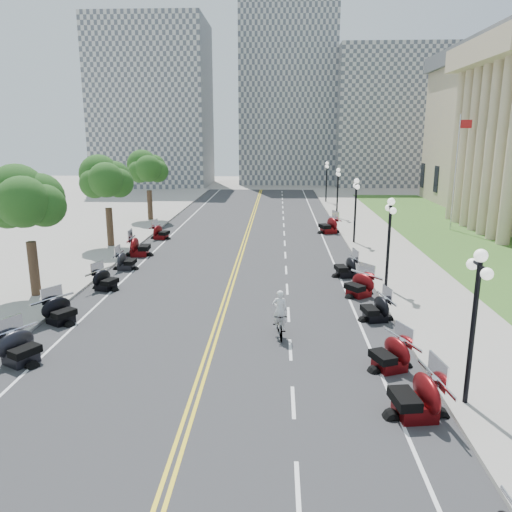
{
  "coord_description": "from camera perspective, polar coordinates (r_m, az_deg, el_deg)",
  "views": [
    {
      "loc": [
        2.65,
        -22.44,
        8.35
      ],
      "look_at": [
        1.49,
        3.5,
        2.0
      ],
      "focal_mm": 35.0,
      "sensor_mm": 36.0,
      "label": 1
    }
  ],
  "objects": [
    {
      "name": "lane_dash_17",
      "position": [
        66.96,
        3.03,
        6.57
      ],
      "size": [
        0.12,
        2.0,
        0.0
      ],
      "primitive_type": "cube",
      "color": "white",
      "rests_on": "road"
    },
    {
      "name": "edge_line_south",
      "position": [
        34.7,
        -12.64,
        -0.5
      ],
      "size": [
        0.12,
        90.0,
        0.0
      ],
      "primitive_type": "cube",
      "color": "white",
      "rests_on": "road"
    },
    {
      "name": "motorcycle_n_7",
      "position": [
        30.39,
        10.26,
        -1.12
      ],
      "size": [
        2.23,
        2.23,
        1.35
      ],
      "primitive_type": null,
      "rotation": [
        0.0,
        0.0,
        -1.39
      ],
      "color": "black",
      "rests_on": "road"
    },
    {
      "name": "lane_dash_3",
      "position": [
        13.37,
        4.79,
        -24.89
      ],
      "size": [
        0.12,
        2.0,
        0.0
      ],
      "primitive_type": "cube",
      "color": "white",
      "rests_on": "road"
    },
    {
      "name": "street_lamp_1",
      "position": [
        16.64,
        23.54,
        -7.68
      ],
      "size": [
        0.5,
        1.2,
        4.9
      ],
      "primitive_type": null,
      "color": "black",
      "rests_on": "sidewalk_north"
    },
    {
      "name": "ground",
      "position": [
        24.09,
        -3.95,
        -6.58
      ],
      "size": [
        160.0,
        160.0,
        0.0
      ],
      "primitive_type": "plane",
      "color": "gray"
    },
    {
      "name": "motorcycle_s_6",
      "position": [
        28.66,
        -16.83,
        -2.51
      ],
      "size": [
        2.28,
        2.28,
        1.24
      ],
      "primitive_type": null,
      "rotation": [
        0.0,
        0.0,
        1.21
      ],
      "color": "black",
      "rests_on": "road"
    },
    {
      "name": "lane_dash_5",
      "position": [
        20.25,
        3.95,
        -10.62
      ],
      "size": [
        0.12,
        2.0,
        0.0
      ],
      "primitive_type": "cube",
      "color": "white",
      "rests_on": "road"
    },
    {
      "name": "motorcycle_s_4",
      "position": [
        20.82,
        -25.4,
        -9.25
      ],
      "size": [
        2.69,
        2.69,
        1.38
      ],
      "primitive_type": null,
      "rotation": [
        0.0,
        0.0,
        1.05
      ],
      "color": "black",
      "rests_on": "road"
    },
    {
      "name": "street_lamp_2",
      "position": [
        27.71,
        14.9,
        1.29
      ],
      "size": [
        0.5,
        1.2,
        4.9
      ],
      "primitive_type": null,
      "color": "black",
      "rests_on": "sidewalk_north"
    },
    {
      "name": "lane_dash_14",
      "position": [
        55.08,
        3.11,
        5.01
      ],
      "size": [
        0.12,
        2.0,
        0.0
      ],
      "primitive_type": "cube",
      "color": "white",
      "rests_on": "road"
    },
    {
      "name": "lane_dash_7",
      "position": [
        27.73,
        3.58,
        -3.79
      ],
      "size": [
        0.12,
        2.0,
        0.0
      ],
      "primitive_type": "cube",
      "color": "white",
      "rests_on": "road"
    },
    {
      "name": "lane_dash_4",
      "position": [
        16.69,
        4.27,
        -16.29
      ],
      "size": [
        0.12,
        2.0,
        0.0
      ],
      "primitive_type": "cube",
      "color": "white",
      "rests_on": "road"
    },
    {
      "name": "street_lamp_3",
      "position": [
        39.32,
        11.28,
        5.07
      ],
      "size": [
        0.5,
        1.2,
        4.9
      ],
      "primitive_type": null,
      "color": "black",
      "rests_on": "sidewalk_north"
    },
    {
      "name": "cyclist_rider",
      "position": [
        20.75,
        2.76,
        -4.17
      ],
      "size": [
        0.62,
        0.41,
        1.71
      ],
      "primitive_type": "imported",
      "rotation": [
        0.0,
        0.0,
        3.14
      ],
      "color": "white",
      "rests_on": "bicycle"
    },
    {
      "name": "sidewalk_south",
      "position": [
        35.97,
        -18.97,
        -0.32
      ],
      "size": [
        5.0,
        90.0,
        0.15
      ],
      "primitive_type": "cube",
      "color": "#9E9991",
      "rests_on": "ground"
    },
    {
      "name": "tree_2",
      "position": [
        27.76,
        -24.69,
        5.04
      ],
      "size": [
        4.8,
        4.8,
        9.2
      ],
      "primitive_type": null,
      "color": "#235619",
      "rests_on": "sidewalk_south"
    },
    {
      "name": "lane_dash_6",
      "position": [
        23.95,
        3.73,
        -6.67
      ],
      "size": [
        0.12,
        2.0,
        0.0
      ],
      "primitive_type": "cube",
      "color": "white",
      "rests_on": "road"
    },
    {
      "name": "motorcycle_s_8",
      "position": [
        35.97,
        -13.18,
        1.19
      ],
      "size": [
        2.26,
        2.26,
        1.51
      ],
      "primitive_type": null,
      "rotation": [
        0.0,
        0.0,
        1.62
      ],
      "color": "#590A0C",
      "rests_on": "road"
    },
    {
      "name": "lane_dash_15",
      "position": [
        59.04,
        3.08,
        5.6
      ],
      "size": [
        0.12,
        2.0,
        0.0
      ],
      "primitive_type": "cube",
      "color": "white",
      "rests_on": "road"
    },
    {
      "name": "distant_block_c",
      "position": [
        89.59,
        15.57,
        14.95
      ],
      "size": [
        20.0,
        14.0,
        22.0
      ],
      "primitive_type": "cube",
      "color": "gray",
      "rests_on": "ground"
    },
    {
      "name": "lane_dash_8",
      "position": [
        31.57,
        3.46,
        -1.6
      ],
      "size": [
        0.12,
        2.0,
        0.0
      ],
      "primitive_type": "cube",
      "color": "white",
      "rests_on": "road"
    },
    {
      "name": "distant_block_b",
      "position": [
        90.69,
        3.58,
        17.92
      ],
      "size": [
        16.0,
        12.0,
        30.0
      ],
      "primitive_type": "cube",
      "color": "gray",
      "rests_on": "ground"
    },
    {
      "name": "lawn",
      "position": [
        43.87,
        22.3,
        1.8
      ],
      "size": [
        9.0,
        60.0,
        0.1
      ],
      "primitive_type": "cube",
      "color": "#356023",
      "rests_on": "ground"
    },
    {
      "name": "motorcycle_n_5",
      "position": [
        23.63,
        13.54,
        -5.7
      ],
      "size": [
        2.17,
        2.17,
        1.28
      ],
      "primitive_type": null,
      "rotation": [
        0.0,
        0.0,
        -1.36
      ],
      "color": "black",
      "rests_on": "road"
    },
    {
      "name": "lane_dash_9",
      "position": [
        35.44,
        3.37,
        0.11
      ],
      "size": [
        0.12,
        2.0,
        0.0
      ],
      "primitive_type": "cube",
      "color": "white",
      "rests_on": "road"
    },
    {
      "name": "lane_dash_10",
      "position": [
        39.34,
        3.3,
        1.48
      ],
      "size": [
        0.12,
        2.0,
        0.0
      ],
      "primitive_type": "cube",
      "color": "white",
      "rests_on": "road"
    },
    {
      "name": "motorcycle_n_10",
      "position": [
        43.65,
        8.29,
        3.6
      ],
      "size": [
        2.84,
        2.84,
        1.55
      ],
      "primitive_type": null,
      "rotation": [
        0.0,
        0.0,
        -1.22
      ],
      "color": "#590A0C",
      "rests_on": "road"
    },
    {
      "name": "motorcycle_s_5",
      "position": [
        24.34,
        -21.5,
        -5.68
      ],
      "size": [
        2.59,
        2.59,
        1.31
      ],
      "primitive_type": null,
      "rotation": [
        0.0,
        0.0,
        1.0
      ],
      "color": "black",
      "rests_on": "road"
    },
    {
      "name": "motorcycle_n_3",
      "position": [
        16.29,
        17.82,
        -14.75
      ],
      "size": [
        2.46,
        2.46,
        1.52
      ],
      "primitive_type": null,
      "rotation": [
        0.0,
        0.0,
        -1.43
      ],
      "color": "#590A0C",
      "rests_on": "road"
    },
    {
      "name": "street_lamp_5",
      "position": [
        62.99,
        8.05,
        8.37
      ],
      "size": [
        0.5,
        1.2,
        4.9
      ],
      "primitive_type": null,
      "color": "black",
      "rests_on": "sidewalk_north"
    },
    {
      "name": "tree_3",
      "position": [
        38.74,
        -16.67,
        7.84
      ],
      "size": [
        4.8,
        4.8,
        9.2
      ],
      "primitive_type": null,
      "color": "#235619",
      "rests_on": "sidewalk_south"
    },
    {
      "name": "street_lamp_4",
      "position": [
        51.11,
        9.3,
        7.1
      ],
      "size": [
        0.5,
        1.2,
        4.9
      ],
      "primitive_type": null,
      "color": "black",
      "rests_on": "sidewalk_north"
    },
    {
      "name": "centerline_yellow_b",
      "position": [
        33.59,
        -1.84,
        -0.64
      ],
      "size": [
        0.12,
        90.0,
        0.0
      ],
      "primitive_type": "cube",
      "color": "yellow",
      "rests_on": "road"
    },
    {
      "name": "motorcycle_n_6",
      "position": [
        26.88,
        11.7,
        -3.12
      ],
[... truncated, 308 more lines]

